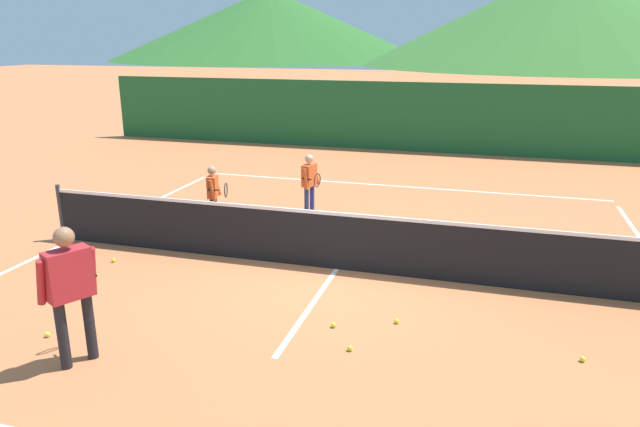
{
  "coord_description": "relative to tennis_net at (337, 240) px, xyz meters",
  "views": [
    {
      "loc": [
        2.24,
        -8.62,
        3.65
      ],
      "look_at": [
        -0.22,
        -0.22,
        1.0
      ],
      "focal_mm": 32.76,
      "sensor_mm": 36.0,
      "label": 1
    }
  ],
  "objects": [
    {
      "name": "tennis_ball_1",
      "position": [
        0.82,
        -2.48,
        -0.47
      ],
      "size": [
        0.07,
        0.07,
        0.07
      ],
      "primitive_type": "sphere",
      "color": "yellow",
      "rests_on": "ground"
    },
    {
      "name": "student_0",
      "position": [
        -2.92,
        1.5,
        0.24
      ],
      "size": [
        0.52,
        0.53,
        1.23
      ],
      "color": "black",
      "rests_on": "ground"
    },
    {
      "name": "hill_1",
      "position": [
        -34.61,
        87.28,
        5.16
      ],
      "size": [
        52.81,
        52.81,
        11.32
      ],
      "primitive_type": "cone",
      "color": "#2D6628",
      "rests_on": "ground"
    },
    {
      "name": "instructor",
      "position": [
        -2.16,
        -3.61,
        0.5
      ],
      "size": [
        0.53,
        0.83,
        1.66
      ],
      "color": "black",
      "rests_on": "ground"
    },
    {
      "name": "line_sideline_west",
      "position": [
        -5.13,
        0.0,
        -0.5
      ],
      "size": [
        0.08,
        10.66,
        0.01
      ],
      "primitive_type": "cube",
      "color": "white",
      "rests_on": "ground"
    },
    {
      "name": "ground_plane",
      "position": [
        0.0,
        0.0,
        -0.5
      ],
      "size": [
        120.0,
        120.0,
        0.0
      ],
      "primitive_type": "plane",
      "color": "#C67042"
    },
    {
      "name": "line_baseline_far",
      "position": [
        0.0,
        5.81,
        -0.5
      ],
      "size": [
        10.26,
        0.08,
        0.01
      ],
      "primitive_type": "cube",
      "color": "white",
      "rests_on": "ground"
    },
    {
      "name": "tennis_ball_2",
      "position": [
        3.49,
        -1.95,
        -0.47
      ],
      "size": [
        0.07,
        0.07,
        0.07
      ],
      "primitive_type": "sphere",
      "color": "yellow",
      "rests_on": "ground"
    },
    {
      "name": "windscreen_fence",
      "position": [
        0.0,
        10.71,
        0.63
      ],
      "size": [
        22.56,
        0.08,
        2.26
      ],
      "primitive_type": "cube",
      "color": "#1E5B2D",
      "rests_on": "ground"
    },
    {
      "name": "tennis_ball_0",
      "position": [
        1.25,
        -1.62,
        -0.47
      ],
      "size": [
        0.07,
        0.07,
        0.07
      ],
      "primitive_type": "sphere",
      "color": "yellow",
      "rests_on": "ground"
    },
    {
      "name": "tennis_ball_3",
      "position": [
        -2.95,
        -3.23,
        -0.47
      ],
      "size": [
        0.07,
        0.07,
        0.07
      ],
      "primitive_type": "sphere",
      "color": "yellow",
      "rests_on": "ground"
    },
    {
      "name": "line_service_center",
      "position": [
        0.0,
        0.0,
        -0.5
      ],
      "size": [
        0.08,
        5.81,
        0.01
      ],
      "primitive_type": "cube",
      "color": "white",
      "rests_on": "ground"
    },
    {
      "name": "student_1",
      "position": [
        -1.32,
        2.74,
        0.29
      ],
      "size": [
        0.42,
        0.68,
        1.32
      ],
      "color": "navy",
      "rests_on": "ground"
    },
    {
      "name": "tennis_ball_4",
      "position": [
        -3.7,
        -0.77,
        -0.47
      ],
      "size": [
        0.07,
        0.07,
        0.07
      ],
      "primitive_type": "sphere",
      "color": "yellow",
      "rests_on": "ground"
    },
    {
      "name": "tennis_ball_5",
      "position": [
        0.47,
        -1.96,
        -0.47
      ],
      "size": [
        0.07,
        0.07,
        0.07
      ],
      "primitive_type": "sphere",
      "color": "yellow",
      "rests_on": "ground"
    },
    {
      "name": "hill_0",
      "position": [
        10.21,
        77.85,
        5.77
      ],
      "size": [
        52.81,
        52.81,
        12.55
      ],
      "primitive_type": "cone",
      "color": "#38702D",
      "rests_on": "ground"
    },
    {
      "name": "tennis_net",
      "position": [
        0.0,
        0.0,
        0.0
      ],
      "size": [
        10.72,
        0.08,
        1.05
      ],
      "color": "#333338",
      "rests_on": "ground"
    }
  ]
}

